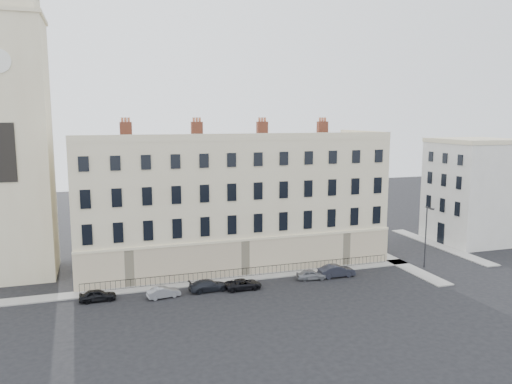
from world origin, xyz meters
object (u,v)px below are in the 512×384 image
Objects in this scene: car_b at (164,292)px; car_e at (311,275)px; car_f at (337,271)px; streetlamp at (426,234)px; car_c at (209,285)px; car_a at (98,295)px; car_d at (243,284)px.

car_b is 1.01× the size of car_e.
streetlamp is at bearing -89.69° from car_f.
car_c is at bearing 99.18° from car_e.
car_f reaches higher than car_a.
streetlamp is at bearing -91.30° from car_a.
car_c is at bearing 80.43° from car_d.
car_e is 14.98m from streetlamp.
car_c reaches higher than car_a.
car_e is at bearing 168.47° from streetlamp.
car_b is 0.81× the size of car_c.
car_a reaches higher than car_d.
car_a is at bearing 89.74° from car_f.
car_e is 0.79× the size of car_f.
streetlamp is (36.75, -0.47, 3.47)m from car_a.
car_d is 11.01m from car_f.
car_d is at bearing 94.26° from car_f.
car_c is 1.05× the size of car_d.
car_c is (4.61, 0.49, 0.05)m from car_b.
car_b is at bearing -99.63° from car_a.
car_c is 14.50m from car_f.
car_f reaches higher than car_b.
car_e is (7.90, 0.65, 0.02)m from car_d.
car_c is at bearing -93.19° from car_a.
car_a is 14.33m from car_d.
streetlamp reaches higher than car_f.
car_a is 6.24m from car_b.
car_f reaches higher than car_c.
car_a is 25.28m from car_f.
car_c reaches higher than car_b.
car_f is (14.50, 0.09, 0.09)m from car_c.
streetlamp reaches higher than car_a.
car_f is 0.56× the size of streetlamp.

